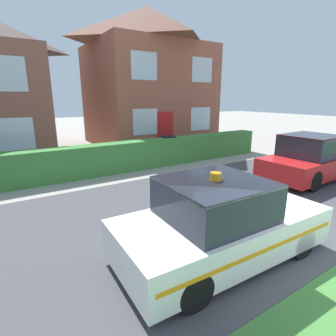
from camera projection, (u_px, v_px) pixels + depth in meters
road_strip at (212, 206)px, 7.05m from camera, size 28.00×6.24×0.01m
garden_hedge at (103, 159)px, 9.87m from camera, size 15.78×0.69×1.14m
police_car at (220, 222)px, 4.63m from camera, size 3.90×1.87×1.61m
neighbour_car_far at (311, 159)px, 9.21m from camera, size 4.11×1.87×1.58m
house_right at (148, 77)px, 16.09m from camera, size 6.88×6.35×7.91m
wheelie_bin at (168, 149)px, 11.68m from camera, size 0.67×0.75×1.18m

